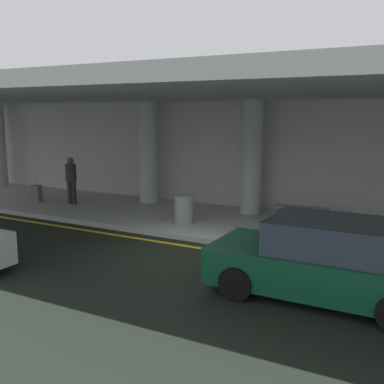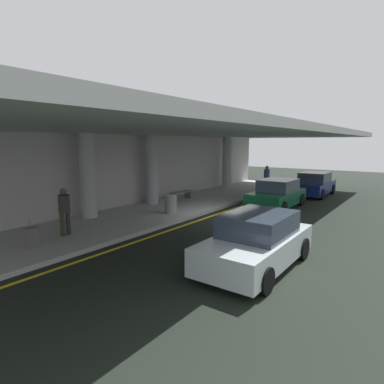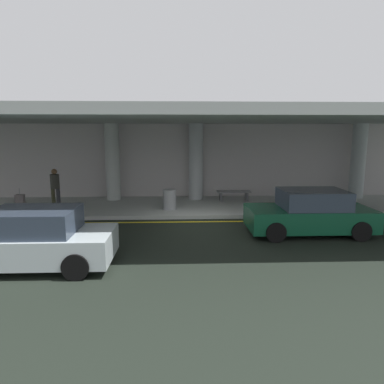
# 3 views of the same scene
# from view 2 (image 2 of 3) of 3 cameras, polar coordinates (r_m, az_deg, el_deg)

# --- Properties ---
(ground_plane) EXTENTS (60.00, 60.00, 0.00)m
(ground_plane) POSITION_cam_2_polar(r_m,az_deg,el_deg) (14.72, 5.74, -4.54)
(ground_plane) COLOR black
(sidewalk) EXTENTS (26.00, 4.20, 0.15)m
(sidewalk) POSITION_cam_2_polar(r_m,az_deg,el_deg) (16.45, -3.61, -2.82)
(sidewalk) COLOR #AAAEAB
(sidewalk) RESTS_ON ground
(lane_stripe_yellow) EXTENTS (26.00, 0.14, 0.01)m
(lane_stripe_yellow) POSITION_cam_2_polar(r_m,az_deg,el_deg) (15.02, 3.80, -4.23)
(lane_stripe_yellow) COLOR yellow
(lane_stripe_yellow) RESTS_ON ground
(support_column_left_mid) EXTENTS (0.69, 0.69, 3.65)m
(support_column_left_mid) POSITION_cam_2_polar(r_m,az_deg,el_deg) (14.45, -18.17, 2.76)
(support_column_left_mid) COLOR #ACB2AF
(support_column_left_mid) RESTS_ON sidewalk
(support_column_center) EXTENTS (0.69, 0.69, 3.65)m
(support_column_center) POSITION_cam_2_polar(r_m,az_deg,el_deg) (17.08, -7.21, 4.00)
(support_column_center) COLOR #A5A9AD
(support_column_center) RESTS_ON sidewalk
(support_column_right_mid) EXTENTS (0.69, 0.69, 3.65)m
(support_column_right_mid) POSITION_cam_2_polar(r_m,az_deg,el_deg) (23.53, 6.33, 5.32)
(support_column_right_mid) COLOR #A6B0B1
(support_column_right_mid) RESTS_ON sidewalk
(ceiling_overhang) EXTENTS (28.00, 13.20, 0.30)m
(ceiling_overhang) POSITION_cam_2_polar(r_m,az_deg,el_deg) (15.80, -2.33, 10.85)
(ceiling_overhang) COLOR #969D9A
(ceiling_overhang) RESTS_ON support_column_far_left
(terminal_back_wall) EXTENTS (26.00, 0.30, 3.80)m
(terminal_back_wall) POSITION_cam_2_polar(r_m,az_deg,el_deg) (17.70, -9.29, 3.88)
(terminal_back_wall) COLOR #B7B1B0
(terminal_back_wall) RESTS_ON ground
(car_silver) EXTENTS (4.10, 1.92, 1.50)m
(car_silver) POSITION_cam_2_polar(r_m,az_deg,el_deg) (8.97, 11.55, -8.72)
(car_silver) COLOR #B2BFC2
(car_silver) RESTS_ON ground
(car_dark_green) EXTENTS (4.10, 1.92, 1.50)m
(car_dark_green) POSITION_cam_2_polar(r_m,az_deg,el_deg) (17.26, 15.01, -0.41)
(car_dark_green) COLOR #0F432B
(car_dark_green) RESTS_ON ground
(car_navy) EXTENTS (4.10, 1.92, 1.50)m
(car_navy) POSITION_cam_2_polar(r_m,az_deg,el_deg) (22.08, 21.04, 1.27)
(car_navy) COLOR navy
(car_navy) RESTS_ON ground
(traveler_with_luggage) EXTENTS (0.38, 0.38, 1.68)m
(traveler_with_luggage) POSITION_cam_2_polar(r_m,az_deg,el_deg) (12.00, -21.92, -2.76)
(traveler_with_luggage) COLOR #33321F
(traveler_with_luggage) RESTS_ON sidewalk
(person_waiting_for_ride) EXTENTS (0.38, 0.38, 1.68)m
(person_waiting_for_ride) POSITION_cam_2_polar(r_m,az_deg,el_deg) (22.48, 13.24, 2.78)
(person_waiting_for_ride) COLOR #435485
(person_waiting_for_ride) RESTS_ON sidewalk
(suitcase_upright_primary) EXTENTS (0.36, 0.22, 0.90)m
(suitcase_upright_primary) POSITION_cam_2_polar(r_m,az_deg,el_deg) (11.21, -26.94, -7.30)
(suitcase_upright_primary) COLOR #62585A
(suitcase_upright_primary) RESTS_ON sidewalk
(bench_metal) EXTENTS (1.60, 0.50, 0.48)m
(bench_metal) POSITION_cam_2_polar(r_m,az_deg,el_deg) (18.21, -1.93, -0.31)
(bench_metal) COLOR slate
(bench_metal) RESTS_ON sidewalk
(trash_bin_steel) EXTENTS (0.56, 0.56, 0.85)m
(trash_bin_steel) POSITION_cam_2_polar(r_m,az_deg,el_deg) (14.83, -3.87, -2.14)
(trash_bin_steel) COLOR gray
(trash_bin_steel) RESTS_ON sidewalk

